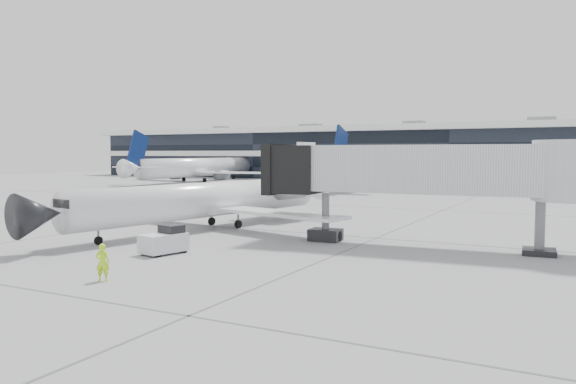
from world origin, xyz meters
The scene contains 10 objects.
ground centered at (0.00, 0.00, 0.00)m, with size 220.00×220.00×0.00m, color gray.
terminal centered at (0.00, 82.00, 5.00)m, with size 170.00×22.00×10.00m, color black.
bg_jet_left centered at (-45.00, 55.00, 0.00)m, with size 32.00×40.00×9.60m, color white, non-canonical shape.
bg_jet_center centered at (-8.00, 55.00, 0.00)m, with size 32.00×40.00×9.60m, color white, non-canonical shape.
regional_jet centered at (-2.37, -0.82, 2.25)m, with size 22.78×28.40×6.59m.
jet_bridge centered at (14.57, -2.01, 4.60)m, with size 19.68×5.25×6.31m.
ramp_worker centered at (3.35, -17.46, 0.83)m, with size 0.61×0.40×1.67m, color #C5FF1A.
baggage_tug centered at (1.34, -10.92, 0.71)m, with size 2.00×2.75×1.58m.
traffic_cone centered at (-12.67, 5.11, 0.28)m, with size 0.41×0.41×0.59m.
far_tug centered at (-14.20, 36.03, 0.62)m, with size 1.67×2.38×1.38m.
Camera 1 is at (21.86, -35.25, 5.63)m, focal length 35.00 mm.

